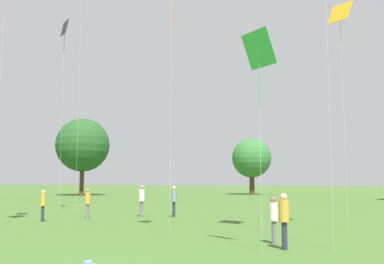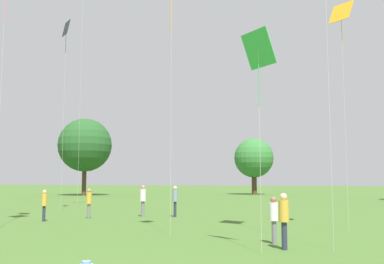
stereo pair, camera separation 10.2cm
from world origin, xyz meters
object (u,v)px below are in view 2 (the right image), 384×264
Objects in this scene: person_standing_1 at (143,198)px; person_standing_4 at (89,201)px; person_standing_0 at (274,215)px; distant_tree_1 at (254,158)px; distant_tree_0 at (85,145)px; kite_3 at (258,52)px; kite_2 at (341,18)px; kite_7 at (66,34)px; person_standing_5 at (284,215)px; person_standing_3 at (44,202)px; person_standing_2 at (175,198)px.

person_standing_1 is 3.20m from person_standing_4.
distant_tree_1 reaches higher than person_standing_0.
person_standing_1 is at bearing 91.75° from person_standing_0.
distant_tree_0 reaches higher than distant_tree_1.
person_standing_1 is 15.11m from kite_3.
person_standing_1 is 0.18× the size of kite_2.
kite_7 reaches higher than kite_3.
person_standing_4 is at bearing -108.31° from kite_2.
person_standing_5 is 0.22× the size of distant_tree_1.
person_standing_3 is at bearing -8.72° from person_standing_1.
distant_tree_0 is (-29.64, 41.61, 0.78)m from kite_3.
person_standing_5 is (12.93, -6.17, 0.07)m from person_standing_3.
person_standing_3 is at bearing -95.81° from distant_tree_1.
distant_tree_1 is (-10.60, 44.85, -4.13)m from kite_2.
distant_tree_1 is at bearing 38.05° from person_standing_4.
distant_tree_1 is at bearing -145.71° from person_standing_3.
person_standing_1 is 1.12× the size of person_standing_3.
distant_tree_0 is (-29.79, 39.43, 5.93)m from person_standing_0.
person_standing_0 is 0.96× the size of person_standing_4.
person_standing_4 is (-11.08, 7.17, 0.04)m from person_standing_0.
kite_7 reaches higher than person_standing_3.
person_standing_0 is 13.20m from person_standing_4.
kite_7 reaches higher than person_standing_1.
distant_tree_0 is 24.18m from distant_tree_1.
distant_tree_0 is at bearing -113.22° from person_standing_3.
distant_tree_0 is 1.29× the size of distant_tree_1.
person_standing_1 reaches higher than person_standing_5.
kite_2 is (2.22, 6.00, 8.35)m from person_standing_5.
person_standing_5 is 10.52m from kite_2.
person_standing_2 is 4.96m from person_standing_4.
person_standing_1 reaches higher than person_standing_0.
person_standing_0 is 49.78m from distant_tree_0.
person_standing_2 reaches higher than person_standing_3.
kite_7 is at bearing -70.12° from person_standing_1.
person_standing_4 is 37.76m from distant_tree_0.
person_standing_4 is (-4.32, -2.43, -0.10)m from person_standing_2.
person_standing_0 is 0.20× the size of distant_tree_1.
person_standing_3 is 14.33m from person_standing_5.
person_standing_5 is (11.52, -8.36, 0.06)m from person_standing_4.
kite_2 is (2.67, 4.82, 8.45)m from person_standing_0.
person_standing_0 is 0.87× the size of person_standing_1.
distant_tree_0 is at bearing 85.75° from person_standing_0.
person_standing_2 reaches higher than person_standing_5.
kite_2 is (13.74, -2.35, 8.41)m from person_standing_4.
person_standing_0 is 0.97× the size of person_standing_3.
person_standing_0 is 21.77m from kite_7.
person_standing_1 is at bearing 178.24° from person_standing_3.
person_standing_3 is 0.20× the size of distant_tree_1.
person_standing_4 is 15.26m from kite_3.
distant_tree_0 is at bearing 72.39° from person_standing_4.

